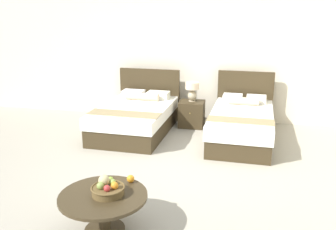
# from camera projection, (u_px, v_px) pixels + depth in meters

# --- Properties ---
(ground_plane) EXTENTS (10.38, 9.44, 0.02)m
(ground_plane) POSITION_uv_depth(u_px,v_px,m) (169.00, 173.00, 5.56)
(ground_plane) COLOR #A69F8E
(wall_back) EXTENTS (10.38, 0.12, 2.70)m
(wall_back) POSITION_uv_depth(u_px,v_px,m) (197.00, 58.00, 7.91)
(wall_back) COLOR beige
(wall_back) RESTS_ON ground
(bed_near_window) EXTENTS (1.38, 2.12, 1.12)m
(bed_near_window) POSITION_uv_depth(u_px,v_px,m) (136.00, 117.00, 7.25)
(bed_near_window) COLOR #3B2F1C
(bed_near_window) RESTS_ON ground
(bed_near_corner) EXTENTS (1.19, 2.20, 1.13)m
(bed_near_corner) POSITION_uv_depth(u_px,v_px,m) (242.00, 124.00, 6.84)
(bed_near_corner) COLOR #3B2F1C
(bed_near_corner) RESTS_ON ground
(nightstand) EXTENTS (0.51, 0.47, 0.53)m
(nightstand) POSITION_uv_depth(u_px,v_px,m) (192.00, 114.00, 7.62)
(nightstand) COLOR #3B2F1C
(nightstand) RESTS_ON ground
(table_lamp) EXTENTS (0.28, 0.28, 0.40)m
(table_lamp) POSITION_uv_depth(u_px,v_px,m) (192.00, 89.00, 7.49)
(table_lamp) COLOR tan
(table_lamp) RESTS_ON nightstand
(coffee_table) EXTENTS (0.97, 0.97, 0.44)m
(coffee_table) POSITION_uv_depth(u_px,v_px,m) (103.00, 203.00, 4.01)
(coffee_table) COLOR #3B2F1C
(coffee_table) RESTS_ON ground
(fruit_bowl) EXTENTS (0.37, 0.37, 0.20)m
(fruit_bowl) POSITION_uv_depth(u_px,v_px,m) (108.00, 189.00, 3.98)
(fruit_bowl) COLOR brown
(fruit_bowl) RESTS_ON coffee_table
(loose_apple) EXTENTS (0.07, 0.07, 0.07)m
(loose_apple) POSITION_uv_depth(u_px,v_px,m) (110.00, 180.00, 4.26)
(loose_apple) COLOR #91B63C
(loose_apple) RESTS_ON coffee_table
(loose_orange) EXTENTS (0.09, 0.09, 0.09)m
(loose_orange) POSITION_uv_depth(u_px,v_px,m) (131.00, 179.00, 4.26)
(loose_orange) COLOR orange
(loose_orange) RESTS_ON coffee_table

